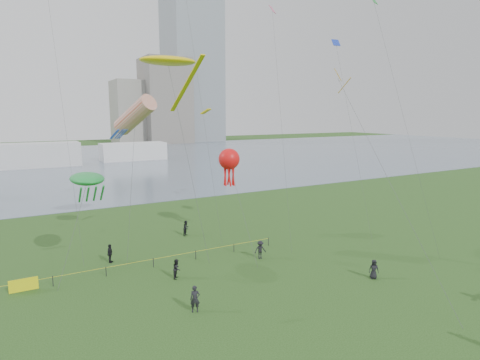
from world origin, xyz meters
TOP-DOWN VIEW (x-y plane):
  - ground_plane at (0.00, 0.00)m, footprint 400.00×400.00m
  - lake at (0.00, 100.00)m, footprint 400.00×120.00m
  - tower at (62.00, 168.00)m, footprint 24.00×24.00m
  - building_mid at (46.00, 162.00)m, footprint 20.00×20.00m
  - building_low at (32.00, 168.00)m, footprint 16.00×18.00m
  - pavilion_left at (-12.00, 95.00)m, footprint 22.00×8.00m
  - pavilion_right at (14.00, 98.00)m, footprint 18.00×7.00m
  - fence at (-11.97, 15.04)m, footprint 24.07×0.07m
  - spectator_a at (-4.88, 11.81)m, footprint 0.96×1.00m
  - spectator_b at (3.44, 12.30)m, footprint 1.21×0.87m
  - spectator_c at (-8.90, 18.06)m, footprint 0.89×1.07m
  - spectator_d at (9.05, 3.91)m, footprint 0.93×0.84m
  - spectator_f at (-5.79, 5.88)m, footprint 0.78×0.65m
  - spectator_g at (0.13, 22.32)m, footprint 1.04×1.01m
  - kite_stingray at (-3.01, 17.71)m, footprint 5.23×10.11m
  - kite_windsock at (-6.01, 18.49)m, footprint 4.16×4.96m
  - kite_creature at (-10.66, 16.58)m, footprint 4.32×5.05m
  - kite_octopus at (4.31, 20.08)m, footprint 3.41×10.74m
  - kite_delta at (10.79, 9.98)m, footprint 3.71×16.08m
  - small_kites at (-1.77, 18.80)m, footprint 41.68×13.46m

SIDE VIEW (x-z plane):
  - ground_plane at x=0.00m, z-range 0.00..0.00m
  - lake at x=0.00m, z-range -0.02..0.06m
  - fence at x=-11.97m, z-range 0.03..1.08m
  - spectator_d at x=9.05m, z-range 0.00..1.59m
  - spectator_a at x=-4.88m, z-range 0.00..1.62m
  - spectator_g at x=0.13m, z-range 0.00..1.68m
  - spectator_b at x=3.44m, z-range 0.00..1.70m
  - spectator_c at x=-8.90m, z-range 0.00..1.71m
  - spectator_f at x=-5.79m, z-range 0.00..1.84m
  - pavilion_right at x=14.00m, z-range 0.00..5.00m
  - pavilion_left at x=-12.00m, z-range 0.00..6.00m
  - kite_creature at x=-10.66m, z-range 3.76..12.25m
  - kite_octopus at x=4.31m, z-range 3.59..13.21m
  - kite_windsock at x=-6.01m, z-range 5.64..20.62m
  - building_low at x=32.00m, z-range 0.00..28.00m
  - kite_delta at x=10.79m, z-range 6.92..24.28m
  - kite_stingray at x=-3.01m, z-range 8.70..27.05m
  - building_mid at x=46.00m, z-range 0.00..38.00m
  - small_kites at x=-1.77m, z-range 17.48..27.86m
  - tower at x=62.00m, z-range 0.00..120.00m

